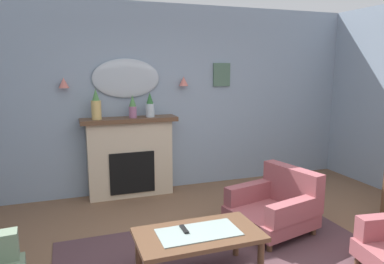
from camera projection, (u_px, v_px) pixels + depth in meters
The scene contains 12 objects.
wall_back at pixel (162, 99), 5.42m from camera, with size 7.28×0.10×2.79m, color #8C9EB2.
fireplace at pixel (130, 158), 5.19m from camera, with size 1.36×0.36×1.16m.
mantel_vase_centre at pixel (96, 106), 4.88m from camera, with size 0.14×0.14×0.42m.
mantel_vase_right at pixel (133, 107), 5.04m from camera, with size 0.11×0.11×0.32m.
mantel_vase_left at pixel (150, 106), 5.13m from camera, with size 0.13×0.13×0.35m.
wall_mirror at pixel (126, 78), 5.11m from camera, with size 0.96×0.06×0.56m, color #B2BCC6.
wall_sconce_left at pixel (64, 83), 4.80m from camera, with size 0.14×0.14×0.14m, color #D17066.
wall_sconce_right at pixel (184, 81), 5.36m from camera, with size 0.14×0.14×0.14m, color #D17066.
framed_picture at pixel (222, 75), 5.61m from camera, with size 0.28×0.03×0.36m, color #4C6B56.
coffee_table at pixel (198, 238), 3.14m from camera, with size 1.10×0.60×0.45m.
tv_remote at pixel (184, 229), 3.16m from camera, with size 0.04×0.16×0.02m, color black.
armchair_in_corner at pixel (276, 204), 4.12m from camera, with size 0.98×0.97×0.71m.
Camera 1 is at (-1.38, -2.45, 1.87)m, focal length 33.40 mm.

